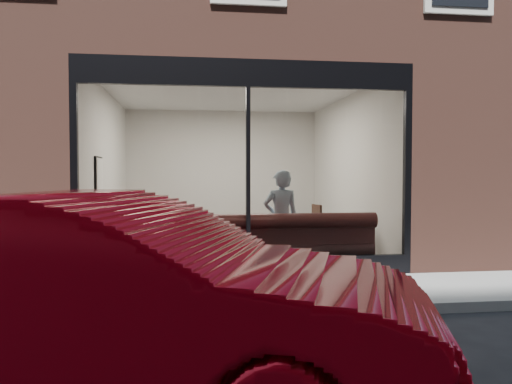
{
  "coord_description": "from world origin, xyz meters",
  "views": [
    {
      "loc": [
        -0.83,
        -5.21,
        1.54
      ],
      "look_at": [
        0.16,
        2.4,
        1.26
      ],
      "focal_mm": 35.0,
      "sensor_mm": 36.0,
      "label": 1
    }
  ],
  "objects": [
    {
      "name": "cafe_ceiling",
      "position": [
        0.0,
        5.0,
        3.19
      ],
      "size": [
        6.0,
        6.0,
        0.0
      ],
      "primitive_type": "plane",
      "rotation": [
        3.14,
        0.0,
        0.0
      ],
      "color": "white",
      "rests_on": "host_building_upper"
    },
    {
      "name": "host_building_pier_left",
      "position": [
        -3.75,
        8.0,
        1.6
      ],
      "size": [
        2.5,
        12.0,
        3.2
      ],
      "primitive_type": "cube",
      "color": "brown",
      "rests_on": "ground"
    },
    {
      "name": "cafe_wall_back",
      "position": [
        0.0,
        7.99,
        1.6
      ],
      "size": [
        5.0,
        0.0,
        5.0
      ],
      "primitive_type": "plane",
      "rotation": [
        1.57,
        0.0,
        0.0
      ],
      "color": "silver",
      "rests_on": "ground"
    },
    {
      "name": "sidewalk_near",
      "position": [
        0.0,
        1.0,
        0.01
      ],
      "size": [
        40.0,
        2.0,
        0.01
      ],
      "primitive_type": "cube",
      "color": "gray",
      "rests_on": "ground"
    },
    {
      "name": "host_building_pier_right",
      "position": [
        3.75,
        8.0,
        1.6
      ],
      "size": [
        2.5,
        12.0,
        3.2
      ],
      "primitive_type": "cube",
      "color": "brown",
      "rests_on": "ground"
    },
    {
      "name": "ground",
      "position": [
        0.0,
        0.0,
        0.0
      ],
      "size": [
        120.0,
        120.0,
        0.0
      ],
      "primitive_type": "plane",
      "color": "black",
      "rests_on": "ground"
    },
    {
      "name": "parked_car",
      "position": [
        -1.35,
        -1.83,
        0.71
      ],
      "size": [
        4.54,
        2.77,
        1.41
      ],
      "primitive_type": "imported",
      "rotation": [
        0.0,
        0.0,
        1.25
      ],
      "color": "#9F0210",
      "rests_on": "ground"
    },
    {
      "name": "wall_poster",
      "position": [
        -2.45,
        4.0,
        1.43
      ],
      "size": [
        0.02,
        0.58,
        0.78
      ],
      "primitive_type": "cube",
      "color": "white",
      "rests_on": "cafe_wall_left"
    },
    {
      "name": "storefront_kick",
      "position": [
        0.0,
        2.05,
        0.15
      ],
      "size": [
        5.0,
        0.1,
        0.3
      ],
      "primitive_type": "cube",
      "color": "black",
      "rests_on": "ground"
    },
    {
      "name": "storefront_mullion",
      "position": [
        0.0,
        2.05,
        1.55
      ],
      "size": [
        0.06,
        0.1,
        2.5
      ],
      "primitive_type": "cube",
      "color": "black",
      "rests_on": "storefront_kick"
    },
    {
      "name": "person",
      "position": [
        0.62,
        2.72,
        0.8
      ],
      "size": [
        0.62,
        0.43,
        1.6
      ],
      "primitive_type": "imported",
      "rotation": [
        0.0,
        0.0,
        3.23
      ],
      "color": "#A5C2D8",
      "rests_on": "cafe_floor"
    },
    {
      "name": "storefront_header",
      "position": [
        0.0,
        2.05,
        3.0
      ],
      "size": [
        5.0,
        0.1,
        0.4
      ],
      "primitive_type": "cube",
      "color": "black",
      "rests_on": "host_building_upper"
    },
    {
      "name": "storefront_glass",
      "position": [
        0.0,
        2.02,
        1.55
      ],
      "size": [
        4.8,
        0.0,
        4.8
      ],
      "primitive_type": "plane",
      "rotation": [
        1.57,
        0.0,
        0.0
      ],
      "color": "white",
      "rests_on": "storefront_kick"
    },
    {
      "name": "cafe_table_right",
      "position": [
        1.87,
        3.58,
        0.74
      ],
      "size": [
        0.68,
        0.68,
        0.04
      ],
      "primitive_type": "cube",
      "rotation": [
        0.0,
        0.0,
        0.21
      ],
      "color": "black",
      "rests_on": "cafe_floor"
    },
    {
      "name": "kerb_near",
      "position": [
        0.0,
        -0.05,
        0.06
      ],
      "size": [
        40.0,
        0.1,
        0.12
      ],
      "primitive_type": "cube",
      "color": "gray",
      "rests_on": "ground"
    },
    {
      "name": "host_building_backfill",
      "position": [
        0.0,
        11.0,
        1.6
      ],
      "size": [
        5.0,
        6.0,
        3.2
      ],
      "primitive_type": "cube",
      "color": "brown",
      "rests_on": "ground"
    },
    {
      "name": "cafe_wall_left",
      "position": [
        -2.49,
        5.0,
        1.6
      ],
      "size": [
        0.0,
        6.0,
        6.0
      ],
      "primitive_type": "plane",
      "rotation": [
        1.57,
        0.0,
        1.57
      ],
      "color": "silver",
      "rests_on": "ground"
    },
    {
      "name": "cafe_chair_right",
      "position": [
        1.35,
        3.98,
        0.24
      ],
      "size": [
        0.46,
        0.46,
        0.04
      ],
      "primitive_type": "cube",
      "rotation": [
        0.0,
        0.0,
        3.3
      ],
      "color": "black",
      "rests_on": "cafe_floor"
    },
    {
      "name": "cafe_wall_right",
      "position": [
        2.49,
        5.0,
        1.6
      ],
      "size": [
        0.0,
        6.0,
        6.0
      ],
      "primitive_type": "plane",
      "rotation": [
        1.57,
        0.0,
        -1.57
      ],
      "color": "silver",
      "rests_on": "ground"
    },
    {
      "name": "banquette",
      "position": [
        0.0,
        2.45,
        0.23
      ],
      "size": [
        4.0,
        0.55,
        0.45
      ],
      "primitive_type": "cube",
      "color": "#3D1816",
      "rests_on": "cafe_floor"
    },
    {
      "name": "cafe_floor",
      "position": [
        0.0,
        5.0,
        0.02
      ],
      "size": [
        6.0,
        6.0,
        0.0
      ],
      "primitive_type": "plane",
      "color": "#2D2D30",
      "rests_on": "ground"
    },
    {
      "name": "cafe_table_left",
      "position": [
        -0.58,
        3.62,
        0.74
      ],
      "size": [
        0.87,
        0.87,
        0.04
      ],
      "primitive_type": "cube",
      "rotation": [
        0.0,
        0.0,
        -0.38
      ],
      "color": "black",
      "rests_on": "cafe_floor"
    },
    {
      "name": "cafe_chair_left",
      "position": [
        -1.35,
        3.62,
        0.24
      ],
      "size": [
        0.51,
        0.51,
        0.04
      ],
      "primitive_type": "cube",
      "rotation": [
        0.0,
        0.0,
        3.48
      ],
      "color": "black",
      "rests_on": "cafe_floor"
    }
  ]
}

